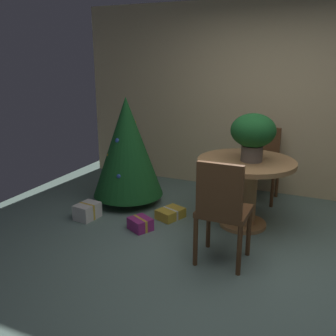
{
  "coord_description": "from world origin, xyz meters",
  "views": [
    {
      "loc": [
        0.63,
        -3.07,
        1.86
      ],
      "look_at": [
        -0.93,
        0.42,
        0.73
      ],
      "focal_mm": 40.14,
      "sensor_mm": 36.0,
      "label": 1
    }
  ],
  "objects": [
    {
      "name": "gift_box_purple",
      "position": [
        -1.22,
        0.31,
        0.07
      ],
      "size": [
        0.31,
        0.3,
        0.14
      ],
      "color": "#9E287A",
      "rests_on": "ground_plane"
    },
    {
      "name": "wooden_chair_far",
      "position": [
        -0.2,
        1.87,
        0.54
      ],
      "size": [
        0.46,
        0.44,
        0.96
      ],
      "color": "brown",
      "rests_on": "ground_plane"
    },
    {
      "name": "back_wall_panel",
      "position": [
        0.0,
        2.2,
        1.3
      ],
      "size": [
        6.0,
        0.1,
        2.6
      ],
      "primitive_type": "cube",
      "color": "beige",
      "rests_on": "ground_plane"
    },
    {
      "name": "round_dining_table",
      "position": [
        -0.2,
        0.9,
        0.53
      ],
      "size": [
        1.07,
        1.07,
        0.78
      ],
      "color": "#B27F4C",
      "rests_on": "ground_plane"
    },
    {
      "name": "flower_vase",
      "position": [
        -0.14,
        0.87,
        1.09
      ],
      "size": [
        0.48,
        0.48,
        0.52
      ],
      "color": "#665B51",
      "rests_on": "round_dining_table"
    },
    {
      "name": "ground_plane",
      "position": [
        0.0,
        0.0,
        0.0
      ],
      "size": [
        6.6,
        6.6,
        0.0
      ],
      "primitive_type": "plane",
      "color": "slate"
    },
    {
      "name": "gift_box_gold",
      "position": [
        -1.04,
        0.74,
        0.06
      ],
      "size": [
        0.33,
        0.37,
        0.12
      ],
      "color": "gold",
      "rests_on": "ground_plane"
    },
    {
      "name": "holiday_tree",
      "position": [
        -1.76,
        0.99,
        0.75
      ],
      "size": [
        0.91,
        0.91,
        1.39
      ],
      "color": "brown",
      "rests_on": "ground_plane"
    },
    {
      "name": "wooden_chair_near",
      "position": [
        -0.2,
        -0.02,
        0.57
      ],
      "size": [
        0.45,
        0.42,
        1.01
      ],
      "color": "brown",
      "rests_on": "ground_plane"
    },
    {
      "name": "gift_box_cream",
      "position": [
        -1.94,
        0.32,
        0.09
      ],
      "size": [
        0.25,
        0.31,
        0.19
      ],
      "color": "silver",
      "rests_on": "ground_plane"
    }
  ]
}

